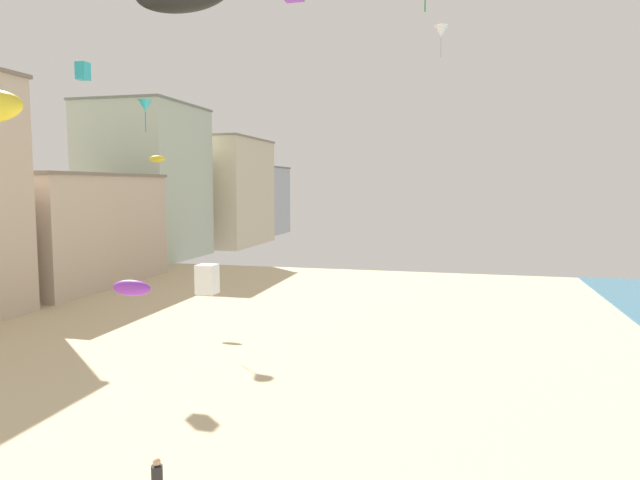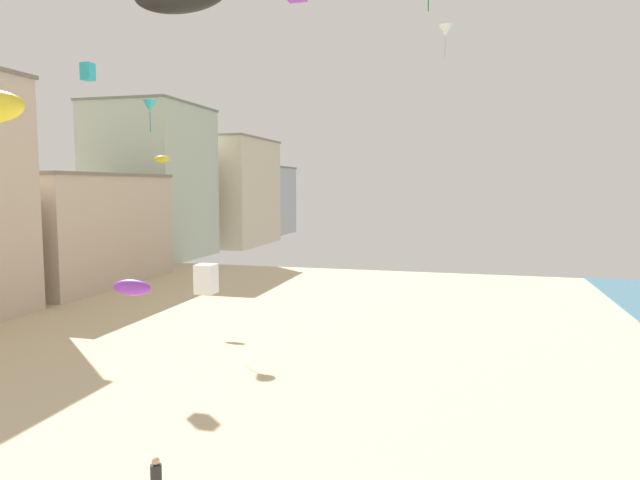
{
  "view_description": "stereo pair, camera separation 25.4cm",
  "coord_description": "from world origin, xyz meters",
  "px_view_note": "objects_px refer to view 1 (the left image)",
  "views": [
    {
      "loc": [
        10.36,
        -3.63,
        9.71
      ],
      "look_at": [
        5.67,
        15.44,
        7.81
      ],
      "focal_mm": 31.67,
      "sensor_mm": 36.0,
      "label": 1
    },
    {
      "loc": [
        10.61,
        -3.57,
        9.71
      ],
      "look_at": [
        5.67,
        15.44,
        7.81
      ],
      "focal_mm": 31.67,
      "sensor_mm": 36.0,
      "label": 2
    }
  ],
  "objects_px": {
    "kite_white_delta": "(441,31)",
    "kite_cyan_box": "(83,71)",
    "kite_white_box": "(207,279)",
    "kite_purple_parafoil": "(132,288)",
    "kite_yellow_parafoil": "(157,159)",
    "kite_cyan_delta": "(145,106)"
  },
  "relations": [
    {
      "from": "kite_cyan_box",
      "to": "kite_yellow_parafoil",
      "type": "bearing_deg",
      "value": 80.49
    },
    {
      "from": "kite_purple_parafoil",
      "to": "kite_yellow_parafoil",
      "type": "bearing_deg",
      "value": 117.9
    },
    {
      "from": "kite_cyan_delta",
      "to": "kite_white_box",
      "type": "xyz_separation_m",
      "value": [
        15.45,
        -22.77,
        -8.62
      ]
    },
    {
      "from": "kite_cyan_box",
      "to": "kite_white_delta",
      "type": "distance_m",
      "value": 24.88
    },
    {
      "from": "kite_cyan_box",
      "to": "kite_white_box",
      "type": "bearing_deg",
      "value": -46.48
    },
    {
      "from": "kite_purple_parafoil",
      "to": "kite_yellow_parafoil",
      "type": "height_order",
      "value": "kite_yellow_parafoil"
    },
    {
      "from": "kite_cyan_delta",
      "to": "kite_cyan_box",
      "type": "bearing_deg",
      "value": -109.94
    },
    {
      "from": "kite_yellow_parafoil",
      "to": "kite_white_box",
      "type": "relative_size",
      "value": 1.57
    },
    {
      "from": "kite_white_box",
      "to": "kite_cyan_box",
      "type": "relative_size",
      "value": 0.76
    },
    {
      "from": "kite_cyan_box",
      "to": "kite_white_delta",
      "type": "height_order",
      "value": "kite_white_delta"
    },
    {
      "from": "kite_purple_parafoil",
      "to": "kite_white_delta",
      "type": "xyz_separation_m",
      "value": [
        8.95,
        26.15,
        14.4
      ]
    },
    {
      "from": "kite_purple_parafoil",
      "to": "kite_yellow_parafoil",
      "type": "xyz_separation_m",
      "value": [
        -12.68,
        23.95,
        5.47
      ]
    },
    {
      "from": "kite_yellow_parafoil",
      "to": "kite_white_delta",
      "type": "height_order",
      "value": "kite_white_delta"
    },
    {
      "from": "kite_purple_parafoil",
      "to": "kite_white_delta",
      "type": "relative_size",
      "value": 0.62
    },
    {
      "from": "kite_purple_parafoil",
      "to": "kite_cyan_delta",
      "type": "xyz_separation_m",
      "value": [
        -12.16,
        21.56,
        9.25
      ]
    },
    {
      "from": "kite_white_box",
      "to": "kite_white_delta",
      "type": "xyz_separation_m",
      "value": [
        5.66,
        27.37,
        13.78
      ]
    },
    {
      "from": "kite_yellow_parafoil",
      "to": "kite_white_box",
      "type": "bearing_deg",
      "value": -57.59
    },
    {
      "from": "kite_white_box",
      "to": "kite_purple_parafoil",
      "type": "bearing_deg",
      "value": 159.75
    },
    {
      "from": "kite_yellow_parafoil",
      "to": "kite_cyan_delta",
      "type": "bearing_deg",
      "value": -77.73
    },
    {
      "from": "kite_white_delta",
      "to": "kite_cyan_box",
      "type": "bearing_deg",
      "value": -157.84
    },
    {
      "from": "kite_purple_parafoil",
      "to": "kite_white_box",
      "type": "relative_size",
      "value": 1.61
    },
    {
      "from": "kite_cyan_delta",
      "to": "kite_yellow_parafoil",
      "type": "bearing_deg",
      "value": 102.27
    }
  ]
}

